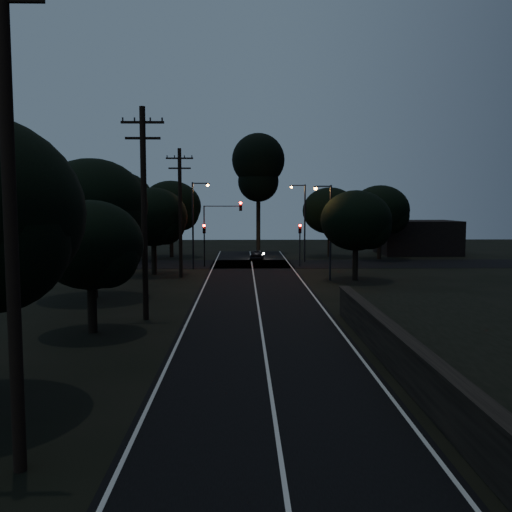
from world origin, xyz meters
name	(u,v)px	position (x,y,z in m)	size (l,w,h in m)	color
ground	(277,433)	(0.00, 0.00, 0.00)	(160.00, 160.00, 0.00)	black
road_surface	(254,278)	(0.00, 31.12, 0.01)	(60.00, 70.00, 0.03)	black
retaining_wall	(512,375)	(7.74, 3.00, 0.62)	(6.93, 26.00, 1.60)	black
utility_pole_near	(9,196)	(-6.00, -2.00, 6.25)	(2.20, 0.30, 12.00)	black
utility_pole_mid	(144,210)	(-6.00, 15.00, 5.74)	(2.20, 0.30, 11.00)	black
utility_pole_far	(180,211)	(-6.00, 32.00, 5.48)	(2.20, 0.30, 10.50)	black
tree_left_b	(94,247)	(-7.83, 11.90, 4.05)	(4.92, 4.92, 6.25)	black
tree_left_c	(96,208)	(-10.25, 21.86, 5.77)	(7.07, 7.07, 8.93)	black
tree_left_d	(156,218)	(-8.29, 33.88, 4.80)	(5.84, 5.84, 7.41)	black
tree_far_nw	(173,208)	(-8.76, 49.86, 5.58)	(6.80, 6.80, 8.61)	black
tree_far_w	(121,203)	(-13.74, 45.85, 6.14)	(7.41, 7.41, 9.44)	black
tree_far_ne	(332,212)	(9.22, 49.87, 5.09)	(6.22, 6.22, 7.87)	black
tree_far_e	(382,211)	(14.22, 46.87, 5.20)	(6.32, 6.32, 8.02)	black
tree_right_a	(359,222)	(8.20, 29.89, 4.61)	(5.59, 5.59, 7.11)	black
tall_pine	(258,167)	(1.00, 55.00, 10.46)	(6.38, 6.38, 14.51)	black
building_left	(79,237)	(-20.00, 52.00, 2.20)	(10.00, 8.00, 4.40)	black
building_right	(417,237)	(20.00, 53.00, 2.00)	(9.00, 7.00, 4.00)	black
signal_left	(204,237)	(-4.60, 39.99, 2.84)	(0.28, 0.35, 4.10)	black
signal_right	(300,237)	(4.60, 39.99, 2.84)	(0.28, 0.35, 4.10)	black
signal_mast	(222,221)	(-2.91, 39.99, 4.34)	(3.70, 0.35, 6.25)	black
streetlight_a	(195,219)	(-5.31, 38.00, 4.64)	(1.66, 0.26, 8.00)	black
streetlight_b	(303,217)	(5.31, 44.00, 4.64)	(1.66, 0.26, 8.00)	black
streetlight_c	(328,225)	(5.83, 30.00, 4.35)	(1.46, 0.26, 7.50)	black
car	(257,255)	(0.61, 46.00, 0.57)	(1.34, 3.32, 1.13)	black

